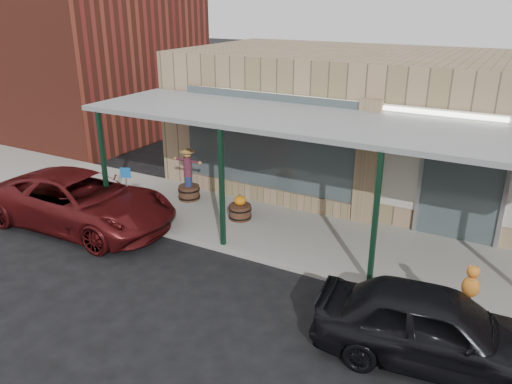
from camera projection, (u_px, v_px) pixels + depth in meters
The scene contains 10 objects.
ground at pixel (243, 317), 9.50m from camera, with size 120.00×120.00×0.00m, color black.
sidewalk at pixel (316, 239), 12.41m from camera, with size 40.00×3.20×0.15m, color gray.
storefront at pixel (376, 123), 15.40m from camera, with size 12.00×6.25×4.20m.
awning at pixel (321, 124), 11.31m from camera, with size 12.00×3.00×3.04m.
block_buildings_near at pixel (457, 68), 14.73m from camera, with size 61.00×8.00×8.00m.
barrel_scarecrow at pixel (189, 182), 14.53m from camera, with size 0.93×0.80×1.59m.
barrel_pumpkin at pixel (240, 210), 13.32m from camera, with size 0.77×0.77×0.70m.
handicap_sign at pixel (127, 185), 13.34m from camera, with size 0.27×0.12×1.35m.
parked_sedan at pixel (435, 327), 8.13m from camera, with size 4.10×2.04×1.54m.
car_maroon at pixel (81, 201), 13.07m from camera, with size 2.38×5.17×1.44m, color #541012.
Camera 1 is at (4.09, -6.87, 5.67)m, focal length 35.00 mm.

